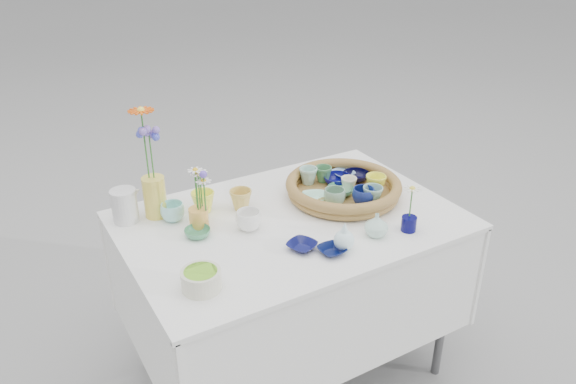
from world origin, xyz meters
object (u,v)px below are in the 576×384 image
wicker_tray (343,188)px  tall_vase_yellow (155,197)px  bud_vase_seafoam (376,225)px  display_table (290,368)px

wicker_tray → tall_vase_yellow: size_ratio=2.93×
wicker_tray → bud_vase_seafoam: bearing=-103.8°
display_table → tall_vase_yellow: size_ratio=7.80×
display_table → bud_vase_seafoam: size_ratio=14.09×
wicker_tray → bud_vase_seafoam: size_ratio=5.30×
display_table → wicker_tray: size_ratio=2.66×
display_table → bud_vase_seafoam: bearing=-52.4°
display_table → wicker_tray: 0.85m
display_table → tall_vase_yellow: (-0.43, 0.28, 0.85)m
wicker_tray → tall_vase_yellow: 0.75m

